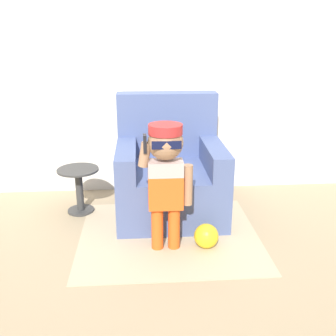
{
  "coord_description": "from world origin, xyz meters",
  "views": [
    {
      "loc": [
        -0.15,
        -3.2,
        1.62
      ],
      "look_at": [
        0.08,
        -0.16,
        0.56
      ],
      "focal_mm": 42.0,
      "sensor_mm": 36.0,
      "label": 1
    }
  ],
  "objects_px": {
    "person_child": "(166,168)",
    "side_table": "(79,186)",
    "toy_ball": "(206,236)",
    "armchair": "(169,173)"
  },
  "relations": [
    {
      "from": "armchair",
      "to": "person_child",
      "type": "relative_size",
      "value": 1.08
    },
    {
      "from": "toy_ball",
      "to": "armchair",
      "type": "bearing_deg",
      "value": 108.27
    },
    {
      "from": "person_child",
      "to": "side_table",
      "type": "height_order",
      "value": "person_child"
    },
    {
      "from": "person_child",
      "to": "side_table",
      "type": "bearing_deg",
      "value": 136.44
    },
    {
      "from": "armchair",
      "to": "person_child",
      "type": "bearing_deg",
      "value": -96.58
    },
    {
      "from": "person_child",
      "to": "armchair",
      "type": "bearing_deg",
      "value": 83.42
    },
    {
      "from": "side_table",
      "to": "toy_ball",
      "type": "xyz_separation_m",
      "value": [
        1.08,
        -0.74,
        -0.16
      ]
    },
    {
      "from": "side_table",
      "to": "toy_ball",
      "type": "relative_size",
      "value": 2.2
    },
    {
      "from": "person_child",
      "to": "side_table",
      "type": "distance_m",
      "value": 1.13
    },
    {
      "from": "armchair",
      "to": "toy_ball",
      "type": "height_order",
      "value": "armchair"
    }
  ]
}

